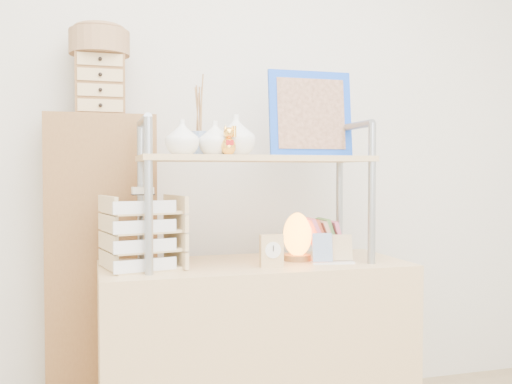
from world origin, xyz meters
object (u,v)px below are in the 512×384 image
cabinet (102,273)px  letter_tray (143,236)px  salt_lamp (297,236)px  desk (255,356)px

cabinet → letter_tray: 0.46m
cabinet → salt_lamp: 0.86m
letter_tray → salt_lamp: (0.62, 0.03, -0.02)m
cabinet → salt_lamp: bearing=-25.8°
desk → salt_lamp: (0.18, 0.01, 0.47)m
desk → letter_tray: 0.66m
desk → cabinet: cabinet is taller
desk → letter_tray: letter_tray is taller
desk → cabinet: (-0.58, 0.37, 0.30)m
salt_lamp → cabinet: bearing=154.5°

